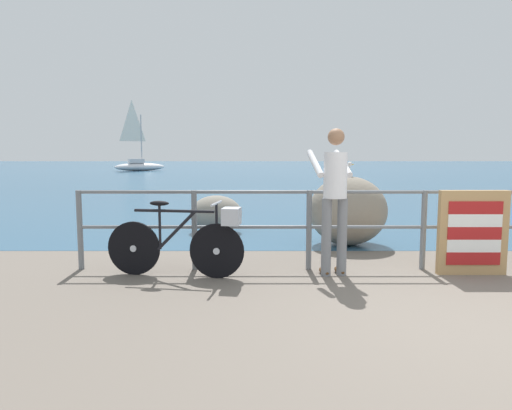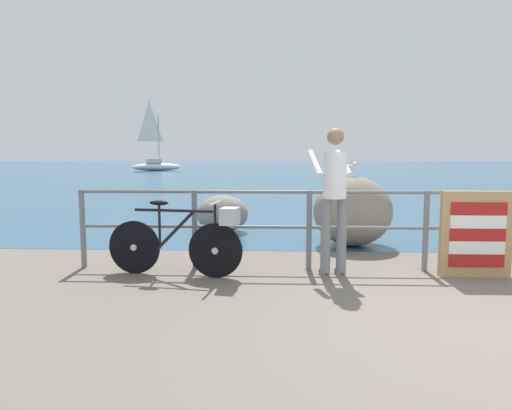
% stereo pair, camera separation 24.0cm
% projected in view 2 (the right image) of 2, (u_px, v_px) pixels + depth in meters
% --- Properties ---
extents(ground_plane, '(120.00, 120.00, 0.10)m').
position_uv_depth(ground_plane, '(312.00, 184.00, 23.63)').
color(ground_plane, '#6B6056').
extents(sea_surface, '(120.00, 90.00, 0.01)m').
position_uv_depth(sea_surface, '(292.00, 167.00, 51.59)').
color(sea_surface, '#2D5675').
rests_on(sea_surface, ground_plane).
extents(promenade_railing, '(8.86, 0.07, 1.02)m').
position_uv_depth(promenade_railing, '(426.00, 221.00, 5.74)').
color(promenade_railing, slate).
rests_on(promenade_railing, ground_plane).
extents(bicycle, '(1.69, 0.48, 0.92)m').
position_uv_depth(bicycle, '(186.00, 238.00, 5.51)').
color(bicycle, black).
rests_on(bicycle, ground_plane).
extents(person_at_railing, '(0.53, 0.67, 1.78)m').
position_uv_depth(person_at_railing, '(334.00, 195.00, 5.47)').
color(person_at_railing, slate).
rests_on(person_at_railing, ground_plane).
extents(folded_deckchair_stack, '(0.84, 0.10, 1.04)m').
position_uv_depth(folded_deckchair_stack, '(476.00, 234.00, 5.48)').
color(folded_deckchair_stack, tan).
rests_on(folded_deckchair_stack, ground_plane).
extents(breakwater_boulder_main, '(1.26, 1.18, 1.12)m').
position_uv_depth(breakwater_boulder_main, '(353.00, 211.00, 7.36)').
color(breakwater_boulder_main, gray).
rests_on(breakwater_boulder_main, ground).
extents(breakwater_boulder_left, '(0.98, 0.85, 0.70)m').
position_uv_depth(breakwater_boulder_left, '(222.00, 214.00, 8.67)').
color(breakwater_boulder_left, gray).
rests_on(breakwater_boulder_left, ground).
extents(seagull, '(0.34, 0.13, 0.23)m').
position_uv_depth(seagull, '(347.00, 168.00, 7.35)').
color(seagull, gold).
rests_on(seagull, breakwater_boulder_main).
extents(sailboat, '(4.51, 3.15, 6.16)m').
position_uv_depth(sailboat, '(156.00, 163.00, 40.54)').
color(sailboat, white).
rests_on(sailboat, sea_surface).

